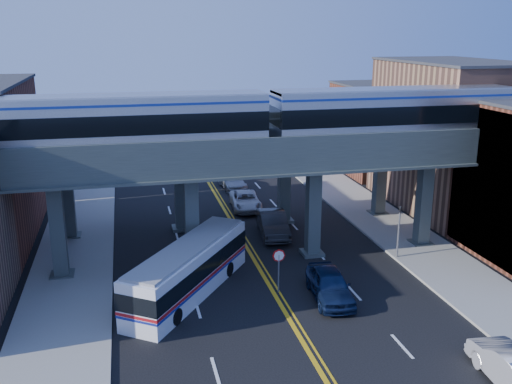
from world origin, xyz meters
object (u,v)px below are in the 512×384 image
Objects in this scene: transit_train at (131,122)px; stop_sign at (279,264)px; traffic_signal at (399,226)px; transit_bus at (189,270)px; car_lane_c at (245,201)px; car_lane_d at (232,181)px; car_lane_b at (273,224)px; car_lane_a at (330,285)px.

transit_train is 18.70× the size of stop_sign.
traffic_signal is 0.40× the size of transit_bus.
transit_bus is 16.42m from car_lane_c.
transit_bus reaches higher than car_lane_c.
car_lane_d is at bearing 62.27° from transit_train.
car_lane_d is at bearing 97.71° from car_lane_b.
car_lane_b is (7.08, 8.23, -0.55)m from transit_bus.
transit_bus is 1.91× the size of car_lane_b.
traffic_signal is 21.04m from car_lane_d.
transit_bus is at bearing 168.76° from stop_sign.
traffic_signal is 0.77× the size of car_lane_b.
car_lane_a is (10.21, -6.47, -8.49)m from transit_train.
transit_train reaches higher than car_lane_a.
car_lane_b is 6.87m from car_lane_c.
transit_train is 9.76× the size of car_lane_c.
transit_train is 21.77m from car_lane_d.
car_lane_a is 24.17m from car_lane_d.
stop_sign is 16.16m from car_lane_c.
car_lane_d is (9.30, 17.69, -8.63)m from transit_train.
car_lane_b is (2.08, 9.22, -0.88)m from stop_sign.
car_lane_c is (-1.06, 17.52, -0.15)m from car_lane_a.
transit_train is 13.57m from car_lane_b.
traffic_signal is (8.90, 3.00, 0.54)m from stop_sign.
transit_train is 9.26m from transit_bus.
transit_bus is at bearing -124.88° from car_lane_b.
transit_train is 12.00× the size of traffic_signal.
stop_sign is 22.77m from car_lane_d.
stop_sign is 5.11m from transit_bus.
traffic_signal is 0.83× the size of car_lane_d.
stop_sign is 0.53× the size of car_lane_d.
car_lane_d is (0.15, 6.63, 0.01)m from car_lane_c.
car_lane_d is (-0.92, 24.15, -0.14)m from car_lane_a.
stop_sign reaches higher than car_lane_d.
transit_bus is at bearing -109.48° from car_lane_c.
traffic_signal reaches higher than car_lane_a.
transit_train is at bearing 146.84° from stop_sign.
traffic_signal is 0.82× the size of car_lane_a.
car_lane_c is (1.50, 16.06, -1.06)m from stop_sign.
transit_train is 10.00× the size of car_lane_d.
car_lane_b reaches higher than car_lane_a.
transit_train is at bearing 173.11° from traffic_signal.
stop_sign is (7.65, -5.00, -7.59)m from transit_train.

